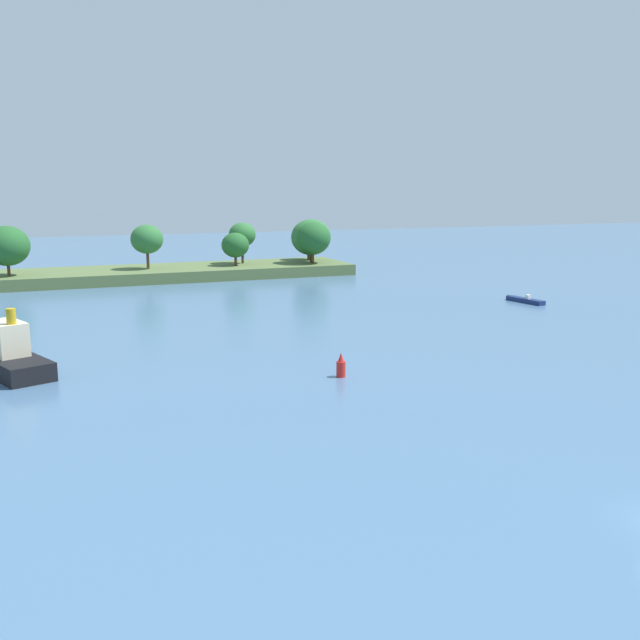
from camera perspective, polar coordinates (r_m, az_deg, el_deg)
treeline_island at (r=115.05m, az=-10.38°, el=4.84°), size 59.72×14.49×9.00m
tugboat at (r=60.95m, az=-23.95°, el=-2.53°), size 7.16×11.53×5.23m
small_motorboat at (r=92.60m, az=16.18°, el=1.54°), size 1.94×5.91×1.04m
channel_buoy_red at (r=54.18m, az=1.70°, el=-3.76°), size 0.70×0.70×1.90m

